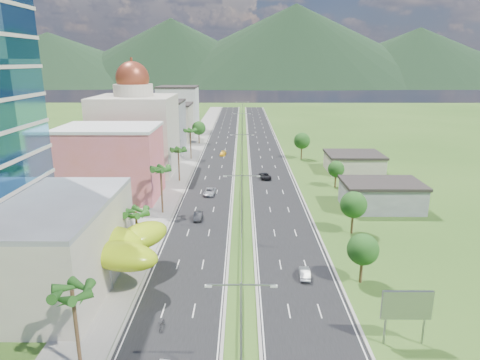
{
  "coord_description": "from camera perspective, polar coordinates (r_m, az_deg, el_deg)",
  "views": [
    {
      "loc": [
        0.09,
        -56.81,
        28.75
      ],
      "look_at": [
        -0.35,
        21.04,
        7.0
      ],
      "focal_mm": 32.0,
      "sensor_mm": 36.0,
      "label": 1
    }
  ],
  "objects": [
    {
      "name": "road_left",
      "position": [
        149.79,
        -2.6,
        4.54
      ],
      "size": [
        11.0,
        260.0,
        0.04
      ],
      "primitive_type": "cube",
      "color": "black",
      "rests_on": "ground"
    },
    {
      "name": "midrise_grey",
      "position": [
        141.0,
        -10.84,
        6.87
      ],
      "size": [
        16.0,
        15.0,
        16.0
      ],
      "primitive_type": "cube",
      "color": "gray",
      "rests_on": "ground"
    },
    {
      "name": "road_right",
      "position": [
        149.78,
        3.16,
        4.53
      ],
      "size": [
        11.0,
        260.0,
        0.04
      ],
      "primitive_type": "cube",
      "color": "black",
      "rests_on": "ground"
    },
    {
      "name": "streetlight_median_d",
      "position": [
        153.4,
        0.29,
        7.36
      ],
      "size": [
        6.04,
        0.25,
        11.0
      ],
      "color": "gray",
      "rests_on": "ground"
    },
    {
      "name": "car_dark_left",
      "position": [
        80.71,
        -5.64,
        -4.78
      ],
      "size": [
        1.54,
        4.25,
        1.39
      ],
      "primitive_type": "imported",
      "rotation": [
        0.0,
        0.0,
        0.02
      ],
      "color": "black",
      "rests_on": "road_left"
    },
    {
      "name": "leafy_tree_rd",
      "position": [
        130.15,
        8.26,
        5.19
      ],
      "size": [
        4.9,
        4.9,
        8.05
      ],
      "color": "#47301C",
      "rests_on": "ground"
    },
    {
      "name": "pink_shophouse",
      "position": [
        95.54,
        -16.8,
        2.08
      ],
      "size": [
        20.0,
        15.0,
        15.0
      ],
      "primitive_type": "cube",
      "color": "#D76258",
      "rests_on": "ground"
    },
    {
      "name": "leafy_tree_rb",
      "position": [
        75.16,
        14.9,
        -3.22
      ],
      "size": [
        4.55,
        4.55,
        7.47
      ],
      "color": "#47301C",
      "rests_on": "ground"
    },
    {
      "name": "motorcycle",
      "position": [
        50.75,
        -10.38,
        -18.22
      ],
      "size": [
        0.75,
        2.12,
        1.33
      ],
      "primitive_type": "imported",
      "rotation": [
        0.0,
        0.0,
        -0.06
      ],
      "color": "black",
      "rests_on": "road_left"
    },
    {
      "name": "ground",
      "position": [
        63.67,
        0.21,
        -11.23
      ],
      "size": [
        500.0,
        500.0,
        0.0
      ],
      "primitive_type": "plane",
      "color": "#2D5119",
      "rests_on": "ground"
    },
    {
      "name": "palm_tree_b",
      "position": [
        64.59,
        -13.71,
        -4.48
      ],
      "size": [
        3.6,
        3.6,
        8.1
      ],
      "color": "#47301C",
      "rests_on": "ground"
    },
    {
      "name": "shed_near",
      "position": [
        90.34,
        18.32,
        -2.1
      ],
      "size": [
        15.0,
        10.0,
        5.0
      ],
      "primitive_type": "cube",
      "color": "gray",
      "rests_on": "ground"
    },
    {
      "name": "shed_far",
      "position": [
        118.75,
        14.91,
        2.16
      ],
      "size": [
        14.0,
        12.0,
        4.4
      ],
      "primitive_type": "cube",
      "color": "#AFA490",
      "rests_on": "ground"
    },
    {
      "name": "leafy_tree_ra",
      "position": [
        59.27,
        16.06,
        -8.9
      ],
      "size": [
        4.2,
        4.2,
        6.9
      ],
      "color": "#47301C",
      "rests_on": "ground"
    },
    {
      "name": "palm_tree_a",
      "position": [
        43.41,
        -21.44,
        -14.1
      ],
      "size": [
        3.6,
        3.6,
        9.1
      ],
      "color": "#47301C",
      "rests_on": "ground"
    },
    {
      "name": "leafy_tree_rc",
      "position": [
        102.21,
        12.69,
        1.42
      ],
      "size": [
        3.85,
        3.85,
        6.33
      ],
      "color": "#47301C",
      "rests_on": "ground"
    },
    {
      "name": "streetlight_median_e",
      "position": [
        198.04,
        0.3,
        9.23
      ],
      "size": [
        6.04,
        0.25,
        11.0
      ],
      "color": "gray",
      "rests_on": "ground"
    },
    {
      "name": "car_silver_right",
      "position": [
        60.66,
        8.61,
        -12.15
      ],
      "size": [
        1.61,
        3.99,
        1.29
      ],
      "primitive_type": "imported",
      "rotation": [
        0.0,
        0.0,
        3.08
      ],
      "color": "#93959A",
      "rests_on": "road_right"
    },
    {
      "name": "car_dark_far_right",
      "position": [
        108.19,
        3.31,
        0.6
      ],
      "size": [
        3.28,
        5.64,
        1.48
      ],
      "primitive_type": "imported",
      "rotation": [
        0.0,
        0.0,
        3.31
      ],
      "color": "black",
      "rests_on": "road_right"
    },
    {
      "name": "palm_tree_c",
      "position": [
        82.85,
        -10.54,
        1.19
      ],
      "size": [
        3.6,
        3.6,
        9.6
      ],
      "color": "#47301C",
      "rests_on": "ground"
    },
    {
      "name": "midrise_beige",
      "position": [
        162.64,
        -9.35,
        7.54
      ],
      "size": [
        16.0,
        15.0,
        13.0
      ],
      "primitive_type": "cube",
      "color": "#AFA490",
      "rests_on": "ground"
    },
    {
      "name": "streetlight_median_b",
      "position": [
        70.34,
        0.23,
        -2.62
      ],
      "size": [
        6.04,
        0.25,
        11.0
      ],
      "color": "gray",
      "rests_on": "ground"
    },
    {
      "name": "streetlight_median_a",
      "position": [
        38.68,
        0.14,
        -19.06
      ],
      "size": [
        6.04,
        0.25,
        11.0
      ],
      "color": "gray",
      "rests_on": "ground"
    },
    {
      "name": "sidewalk_left",
      "position": [
        150.56,
        -6.22,
        4.53
      ],
      "size": [
        7.0,
        260.0,
        0.12
      ],
      "primitive_type": "cube",
      "color": "gray",
      "rests_on": "ground"
    },
    {
      "name": "car_silver_mid_left",
      "position": [
        95.06,
        -4.06,
        -1.57
      ],
      "size": [
        2.82,
        5.23,
        1.4
      ],
      "primitive_type": "imported",
      "rotation": [
        0.0,
        0.0,
        -0.1
      ],
      "color": "#A4A6AC",
      "rests_on": "road_left"
    },
    {
      "name": "mountain_ridge",
      "position": [
        511.15,
        7.22,
        12.27
      ],
      "size": [
        860.0,
        140.0,
        90.0
      ],
      "primitive_type": null,
      "color": "black",
      "rests_on": "ground"
    },
    {
      "name": "car_yellow_far_left",
      "position": [
        134.72,
        -2.28,
        3.56
      ],
      "size": [
        2.1,
        4.43,
        1.25
      ],
      "primitive_type": "imported",
      "rotation": [
        0.0,
        0.0,
        -0.08
      ],
      "color": "gold",
      "rests_on": "road_left"
    },
    {
      "name": "palm_tree_d",
      "position": [
        105.16,
        -8.23,
        3.81
      ],
      "size": [
        3.6,
        3.6,
        8.6
      ],
      "color": "#47301C",
      "rests_on": "ground"
    },
    {
      "name": "median_guardrail",
      "position": [
        131.84,
        0.28,
        3.29
      ],
      "size": [
        0.1,
        216.06,
        0.76
      ],
      "color": "gray",
      "rests_on": "ground"
    },
    {
      "name": "domed_building",
      "position": [
        116.59,
        -13.72,
        6.59
      ],
      "size": [
        20.0,
        20.0,
        28.7
      ],
      "color": "beige",
      "rests_on": "ground"
    },
    {
      "name": "palm_tree_e",
      "position": [
        129.39,
        -6.64,
        6.42
      ],
      "size": [
        3.6,
        3.6,
        9.4
      ],
      "color": "#47301C",
      "rests_on": "ground"
    },
    {
      "name": "billboard",
      "position": [
        48.83,
        21.34,
        -15.46
      ],
      "size": [
        5.2,
        0.35,
        6.2
      ],
      "color": "gray",
      "rests_on": "ground"
    },
    {
      "name": "lime_canopy",
      "position": [
        61.29,
        -19.03,
        -8.11
      ],
      "size": [
        18.0,
        15.0,
        7.4
      ],
      "color": "#A0C112",
      "rests_on": "ground"
    },
    {
      "name": "streetlight_median_c",
      "position": [
        109.06,
        0.27,
        3.97
      ],
      "size": [
        6.04,
        0.25,
        11.0
      ],
      "color": "gray",
      "rests_on": "ground"
    },
    {
      "name": "midrise_white",
      "position": [
        184.88,
        -8.22,
        9.32
      ],
      "size": [
        16.0,
        15.0,
        18.0
      ],
      "primitive_type": "cube",
      "color": "silver",
      "rests_on": "ground"
    },
    {
      "name": "leafy_tree_lfar",
      "position": [
        154.36,
        -5.52,
        6.9
      ],
      "size": [
        4.9,
        4.9,
        8.05
      ],
      "color": "#47301C",
      "rests_on": "ground"
    }
  ]
}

